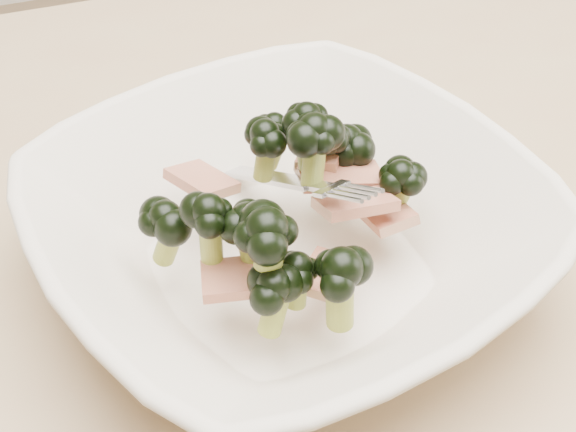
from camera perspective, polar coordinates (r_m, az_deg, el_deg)
The scene contains 2 objects.
dining_table at distance 0.66m, azimuth 7.26°, elevation -5.81°, with size 1.20×0.80×0.75m.
broccoli_dish at distance 0.50m, azimuth 0.03°, elevation -0.85°, with size 0.38×0.38×0.12m.
Camera 1 is at (-0.23, -0.38, 1.13)m, focal length 50.00 mm.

